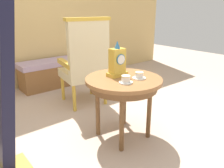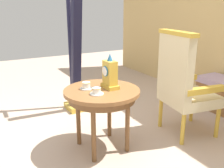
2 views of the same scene
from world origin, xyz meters
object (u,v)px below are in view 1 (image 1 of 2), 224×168
armchair (85,62)px  window_bench (49,74)px  teacup_right (139,76)px  side_table (124,85)px  mantel_clock (117,62)px  teacup_left (126,80)px

armchair → window_bench: 1.06m
teacup_right → window_bench: size_ratio=0.13×
window_bench → side_table: bearing=-92.4°
mantel_clock → armchair: size_ratio=0.29×
teacup_right → armchair: (0.05, 1.00, -0.05)m
teacup_right → mantel_clock: size_ratio=0.37×
teacup_left → window_bench: bearing=85.2°
window_bench → mantel_clock: bearing=-92.7°
side_table → window_bench: (0.08, 1.88, -0.32)m
mantel_clock → armchair: bearing=78.9°
teacup_left → window_bench: 2.05m
teacup_left → armchair: armchair is taller
teacup_right → armchair: 1.00m
armchair → window_bench: bearing=94.3°
side_table → window_bench: side_table is taller
teacup_left → armchair: bearing=76.7°
teacup_left → mantel_clock: 0.25m
side_table → teacup_left: bearing=-125.5°
side_table → armchair: armchair is taller
side_table → window_bench: 1.91m
teacup_left → mantel_clock: mantel_clock is taller
side_table → teacup_right: bearing=-46.0°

